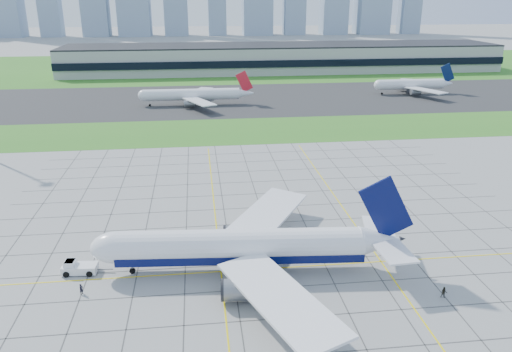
# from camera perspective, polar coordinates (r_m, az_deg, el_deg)

# --- Properties ---
(ground) EXTENTS (1400.00, 1400.00, 0.00)m
(ground) POSITION_cam_1_polar(r_m,az_deg,el_deg) (88.42, 2.49, -9.80)
(ground) COLOR #9B9B96
(ground) RESTS_ON ground
(grass_median) EXTENTS (700.00, 35.00, 0.04)m
(grass_median) POSITION_cam_1_polar(r_m,az_deg,el_deg) (171.85, -2.32, 5.19)
(grass_median) COLOR #327722
(grass_median) RESTS_ON ground
(asphalt_taxiway) EXTENTS (700.00, 75.00, 0.04)m
(asphalt_taxiway) POSITION_cam_1_polar(r_m,az_deg,el_deg) (225.34, -3.47, 8.74)
(asphalt_taxiway) COLOR #383838
(asphalt_taxiway) RESTS_ON ground
(grass_far) EXTENTS (700.00, 145.00, 0.04)m
(grass_far) POSITION_cam_1_polar(r_m,az_deg,el_deg) (333.80, -4.68, 12.39)
(grass_far) COLOR #327722
(grass_far) RESTS_ON ground
(apron_markings) EXTENTS (120.00, 130.00, 0.03)m
(apron_markings) POSITION_cam_1_polar(r_m,az_deg,el_deg) (98.13, 1.70, -6.58)
(apron_markings) COLOR #474744
(apron_markings) RESTS_ON ground
(terminal) EXTENTS (260.00, 43.00, 15.80)m
(terminal) POSITION_cam_1_polar(r_m,az_deg,el_deg) (312.15, 3.04, 13.36)
(terminal) COLOR #B7B7B2
(terminal) RESTS_ON ground
(airliner) EXTENTS (53.32, 53.86, 16.78)m
(airliner) POSITION_cam_1_polar(r_m,az_deg,el_deg) (83.57, -1.54, -8.08)
(airliner) COLOR white
(airliner) RESTS_ON ground
(pushback_tug) EXTENTS (8.40, 3.30, 2.32)m
(pushback_tug) POSITION_cam_1_polar(r_m,az_deg,el_deg) (89.81, -19.68, -9.81)
(pushback_tug) COLOR white
(pushback_tug) RESTS_ON ground
(crew_near) EXTENTS (0.74, 0.77, 1.77)m
(crew_near) POSITION_cam_1_polar(r_m,az_deg,el_deg) (83.96, -19.34, -12.10)
(crew_near) COLOR black
(crew_near) RESTS_ON ground
(crew_far) EXTENTS (1.09, 0.99, 1.83)m
(crew_far) POSITION_cam_1_polar(r_m,az_deg,el_deg) (83.73, 20.69, -12.35)
(crew_far) COLOR black
(crew_far) RESTS_ON ground
(distant_jet_1) EXTENTS (45.79, 42.66, 14.08)m
(distant_jet_1) POSITION_cam_1_polar(r_m,az_deg,el_deg) (213.90, -7.18, 9.23)
(distant_jet_1) COLOR white
(distant_jet_1) RESTS_ON ground
(distant_jet_2) EXTENTS (36.55, 42.66, 14.08)m
(distant_jet_2) POSITION_cam_1_polar(r_m,az_deg,el_deg) (248.31, 17.42, 9.97)
(distant_jet_2) COLOR white
(distant_jet_2) RESTS_ON ground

